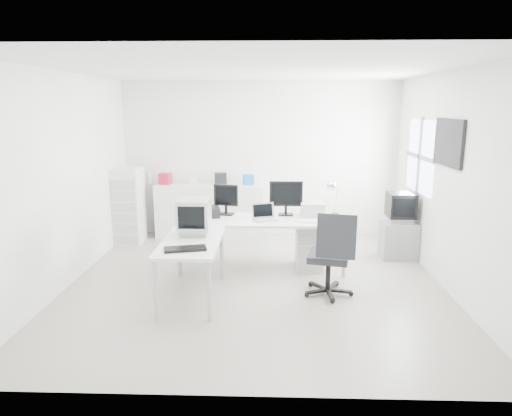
{
  "coord_description": "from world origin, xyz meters",
  "views": [
    {
      "loc": [
        0.2,
        -5.85,
        2.36
      ],
      "look_at": [
        0.0,
        0.2,
        1.0
      ],
      "focal_mm": 32.0,
      "sensor_mm": 36.0,
      "label": 1
    }
  ],
  "objects_px": {
    "inkjet_printer": "(205,212)",
    "laser_printer": "(313,209)",
    "lcd_monitor_large": "(286,198)",
    "laptop": "(266,213)",
    "main_desk": "(262,244)",
    "side_desk": "(192,269)",
    "drawer_pedestal": "(309,248)",
    "tv_cabinet": "(398,240)",
    "sideboard": "(210,211)",
    "filing_cabinet": "(129,205)",
    "crt_monitor": "(194,216)",
    "office_chair": "(329,252)",
    "crt_tv": "(401,208)",
    "lcd_monitor_small": "(226,199)"
  },
  "relations": [
    {
      "from": "office_chair",
      "to": "tv_cabinet",
      "type": "bearing_deg",
      "value": 61.94
    },
    {
      "from": "tv_cabinet",
      "to": "sideboard",
      "type": "height_order",
      "value": "sideboard"
    },
    {
      "from": "main_desk",
      "to": "laptop",
      "type": "xyz_separation_m",
      "value": [
        0.05,
        -0.1,
        0.49
      ]
    },
    {
      "from": "office_chair",
      "to": "tv_cabinet",
      "type": "distance_m",
      "value": 1.97
    },
    {
      "from": "crt_monitor",
      "to": "sideboard",
      "type": "xyz_separation_m",
      "value": [
        -0.13,
        2.5,
        -0.51
      ]
    },
    {
      "from": "filing_cabinet",
      "to": "laptop",
      "type": "bearing_deg",
      "value": -29.61
    },
    {
      "from": "lcd_monitor_large",
      "to": "laptop",
      "type": "height_order",
      "value": "lcd_monitor_large"
    },
    {
      "from": "side_desk",
      "to": "laptop",
      "type": "bearing_deg",
      "value": 48.01
    },
    {
      "from": "sideboard",
      "to": "filing_cabinet",
      "type": "distance_m",
      "value": 1.44
    },
    {
      "from": "main_desk",
      "to": "laser_printer",
      "type": "bearing_deg",
      "value": 16.35
    },
    {
      "from": "laptop",
      "to": "sideboard",
      "type": "relative_size",
      "value": 0.18
    },
    {
      "from": "main_desk",
      "to": "drawer_pedestal",
      "type": "distance_m",
      "value": 0.71
    },
    {
      "from": "tv_cabinet",
      "to": "filing_cabinet",
      "type": "height_order",
      "value": "filing_cabinet"
    },
    {
      "from": "lcd_monitor_small",
      "to": "sideboard",
      "type": "distance_m",
      "value": 1.55
    },
    {
      "from": "lcd_monitor_large",
      "to": "laptop",
      "type": "xyz_separation_m",
      "value": [
        -0.3,
        -0.35,
        -0.15
      ]
    },
    {
      "from": "tv_cabinet",
      "to": "lcd_monitor_small",
      "type": "bearing_deg",
      "value": -173.85
    },
    {
      "from": "main_desk",
      "to": "side_desk",
      "type": "height_order",
      "value": "same"
    },
    {
      "from": "inkjet_printer",
      "to": "office_chair",
      "type": "distance_m",
      "value": 2.02
    },
    {
      "from": "inkjet_printer",
      "to": "laser_printer",
      "type": "height_order",
      "value": "laser_printer"
    },
    {
      "from": "side_desk",
      "to": "drawer_pedestal",
      "type": "distance_m",
      "value": 1.93
    },
    {
      "from": "main_desk",
      "to": "lcd_monitor_large",
      "type": "relative_size",
      "value": 4.66
    },
    {
      "from": "side_desk",
      "to": "sideboard",
      "type": "xyz_separation_m",
      "value": [
        -0.13,
        2.75,
        0.11
      ]
    },
    {
      "from": "drawer_pedestal",
      "to": "sideboard",
      "type": "xyz_separation_m",
      "value": [
        -1.68,
        1.6,
        0.19
      ]
    },
    {
      "from": "laptop",
      "to": "office_chair",
      "type": "bearing_deg",
      "value": -65.49
    },
    {
      "from": "filing_cabinet",
      "to": "side_desk",
      "type": "bearing_deg",
      "value": -57.52
    },
    {
      "from": "lcd_monitor_large",
      "to": "crt_monitor",
      "type": "bearing_deg",
      "value": -136.86
    },
    {
      "from": "laptop",
      "to": "office_chair",
      "type": "relative_size",
      "value": 0.31
    },
    {
      "from": "inkjet_printer",
      "to": "laser_printer",
      "type": "xyz_separation_m",
      "value": [
        1.6,
        0.12,
        0.03
      ]
    },
    {
      "from": "side_desk",
      "to": "laptop",
      "type": "xyz_separation_m",
      "value": [
        0.9,
        1.0,
        0.49
      ]
    },
    {
      "from": "main_desk",
      "to": "laser_printer",
      "type": "xyz_separation_m",
      "value": [
        0.75,
        0.22,
        0.48
      ]
    },
    {
      "from": "main_desk",
      "to": "tv_cabinet",
      "type": "relative_size",
      "value": 4.1
    },
    {
      "from": "laser_printer",
      "to": "filing_cabinet",
      "type": "xyz_separation_m",
      "value": [
        -3.11,
        1.05,
        -0.19
      ]
    },
    {
      "from": "crt_tv",
      "to": "drawer_pedestal",
      "type": "bearing_deg",
      "value": -161.23
    },
    {
      "from": "main_desk",
      "to": "filing_cabinet",
      "type": "xyz_separation_m",
      "value": [
        -2.36,
        1.27,
        0.28
      ]
    },
    {
      "from": "inkjet_printer",
      "to": "crt_monitor",
      "type": "distance_m",
      "value": 0.96
    },
    {
      "from": "laser_printer",
      "to": "sideboard",
      "type": "xyz_separation_m",
      "value": [
        -1.73,
        1.43,
        -0.36
      ]
    },
    {
      "from": "main_desk",
      "to": "side_desk",
      "type": "distance_m",
      "value": 1.39
    },
    {
      "from": "laser_printer",
      "to": "office_chair",
      "type": "height_order",
      "value": "office_chair"
    },
    {
      "from": "main_desk",
      "to": "lcd_monitor_small",
      "type": "distance_m",
      "value": 0.86
    },
    {
      "from": "main_desk",
      "to": "tv_cabinet",
      "type": "xyz_separation_m",
      "value": [
        2.14,
        0.54,
        -0.08
      ]
    },
    {
      "from": "lcd_monitor_small",
      "to": "laser_printer",
      "type": "relative_size",
      "value": 1.33
    },
    {
      "from": "inkjet_printer",
      "to": "filing_cabinet",
      "type": "height_order",
      "value": "filing_cabinet"
    },
    {
      "from": "drawer_pedestal",
      "to": "laser_printer",
      "type": "xyz_separation_m",
      "value": [
        0.05,
        0.17,
        0.55
      ]
    },
    {
      "from": "laptop",
      "to": "laser_printer",
      "type": "height_order",
      "value": "laptop"
    },
    {
      "from": "sideboard",
      "to": "filing_cabinet",
      "type": "height_order",
      "value": "filing_cabinet"
    },
    {
      "from": "inkjet_printer",
      "to": "tv_cabinet",
      "type": "xyz_separation_m",
      "value": [
        2.99,
        0.44,
        -0.53
      ]
    },
    {
      "from": "lcd_monitor_small",
      "to": "laptop",
      "type": "xyz_separation_m",
      "value": [
        0.6,
        -0.35,
        -0.12
      ]
    },
    {
      "from": "drawer_pedestal",
      "to": "lcd_monitor_small",
      "type": "distance_m",
      "value": 1.44
    },
    {
      "from": "laser_printer",
      "to": "filing_cabinet",
      "type": "bearing_deg",
      "value": 163.06
    },
    {
      "from": "lcd_monitor_large",
      "to": "crt_tv",
      "type": "bearing_deg",
      "value": 9.82
    }
  ]
}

